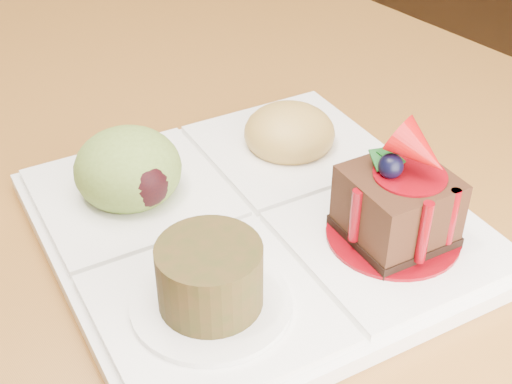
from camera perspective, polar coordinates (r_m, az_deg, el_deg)
sampler_plate at (r=0.48m, az=-0.43°, el=-1.14°), size 0.31×0.31×0.10m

